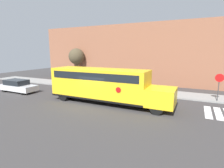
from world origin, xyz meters
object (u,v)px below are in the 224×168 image
Objects in this scene: school_bus at (104,84)px; parked_car at (18,86)px; stop_sign at (219,83)px; tree_near_sidewalk at (77,57)px.

parked_car is (-11.09, -0.49, -1.07)m from school_bus.
stop_sign is at bearing 13.87° from parked_car.
school_bus reaches higher than stop_sign.
tree_near_sidewalk reaches higher than stop_sign.
parked_car is at bearing -177.47° from school_bus.
school_bus is 2.19× the size of tree_near_sidewalk.
school_bus is at bearing 2.53° from parked_car.
school_bus is 13.84m from tree_near_sidewalk.
parked_car is at bearing -166.13° from stop_sign.
parked_car is 10.39m from tree_near_sidewalk.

